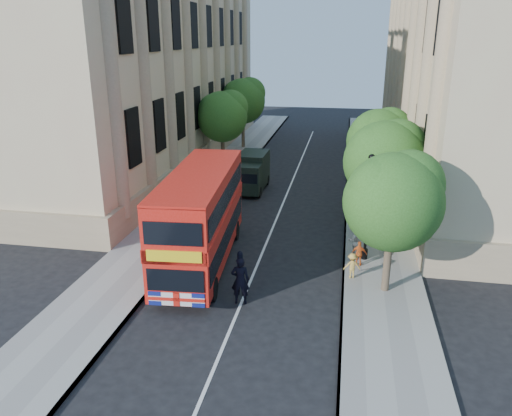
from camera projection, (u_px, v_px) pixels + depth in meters
The scene contains 17 objects.
ground at pixel (236, 316), 19.41m from camera, with size 120.00×120.00×0.00m, color black.
pavement_right at pixel (376, 231), 27.69m from camera, with size 3.50×80.00×0.12m, color gray.
pavement_left at pixel (179, 218), 29.66m from camera, with size 3.50×80.00×0.12m, color gray.
building_right at pixel (491, 54), 36.39m from camera, with size 12.00×38.00×18.00m, color tan.
building_left at pixel (135, 52), 41.12m from camera, with size 12.00×38.00×18.00m, color tan.
tree_right_near at pixel (395, 197), 19.83m from camera, with size 4.00×4.00×6.08m.
tree_right_mid at pixel (386, 158), 25.34m from camera, with size 4.20×4.20×6.37m.
tree_right_far at pixel (380, 138), 30.96m from camera, with size 4.00×4.00×6.15m.
tree_left_far at pixel (223, 114), 39.44m from camera, with size 4.00×4.00×6.30m.
tree_left_back at pixel (243, 99), 46.79m from camera, with size 4.20×4.20×6.65m.
lamp_post at pixel (368, 212), 23.30m from camera, with size 0.32×0.32×5.16m.
double_decker_bus at pixel (201, 216), 23.04m from camera, with size 3.26×9.73×4.42m.
box_van at pixel (252, 173), 34.63m from camera, with size 1.92×4.54×2.58m.
police_constable at pixel (240, 280), 20.01m from camera, with size 0.74×0.49×2.04m, color black.
woman_pedestrian at pixel (356, 241), 24.10m from camera, with size 0.78×0.61×1.60m, color beige.
child_a at pixel (359, 254), 23.19m from camera, with size 0.70×0.29×1.20m, color orange.
child_b at pixel (352, 266), 22.03m from camera, with size 0.75×0.43×1.15m, color gold.
Camera 1 is at (3.84, -16.54, 10.33)m, focal length 35.00 mm.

